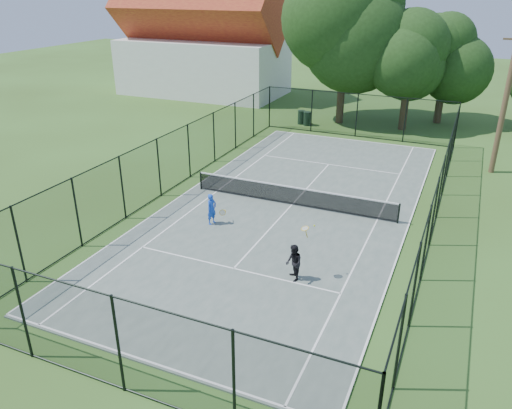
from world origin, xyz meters
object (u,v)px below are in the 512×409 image
at_px(utility_pole, 505,102).
at_px(tennis_net, 292,195).
at_px(player_blue, 212,209).
at_px(trash_bin_right, 307,119).
at_px(player_black, 294,263).
at_px(trash_bin_left, 301,117).

bearing_deg(utility_pole, tennis_net, -134.31).
relative_size(utility_pole, player_blue, 5.68).
distance_m(trash_bin_right, player_black, 21.65).
bearing_deg(trash_bin_left, utility_pole, -23.17).
relative_size(tennis_net, player_black, 4.98).
relative_size(trash_bin_left, utility_pole, 0.13).
height_order(trash_bin_left, player_blue, player_blue).
xyz_separation_m(tennis_net, utility_pole, (8.79, 9.00, 3.45)).
relative_size(trash_bin_right, utility_pole, 0.13).
bearing_deg(player_blue, utility_pole, 47.36).
bearing_deg(trash_bin_left, player_black, -71.83).
bearing_deg(player_blue, trash_bin_left, 96.36).
relative_size(tennis_net, trash_bin_left, 9.80).
distance_m(trash_bin_right, player_blue, 17.88).
height_order(trash_bin_left, trash_bin_right, trash_bin_right).
bearing_deg(trash_bin_right, player_blue, -85.26).
xyz_separation_m(utility_pole, player_black, (-6.49, -15.21, -3.27)).
xyz_separation_m(tennis_net, player_black, (2.30, -6.21, 0.18)).
distance_m(tennis_net, trash_bin_right, 15.05).
distance_m(tennis_net, player_black, 6.62).
xyz_separation_m(trash_bin_left, trash_bin_right, (0.53, -0.22, 0.00)).
distance_m(trash_bin_left, player_blue, 18.15).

